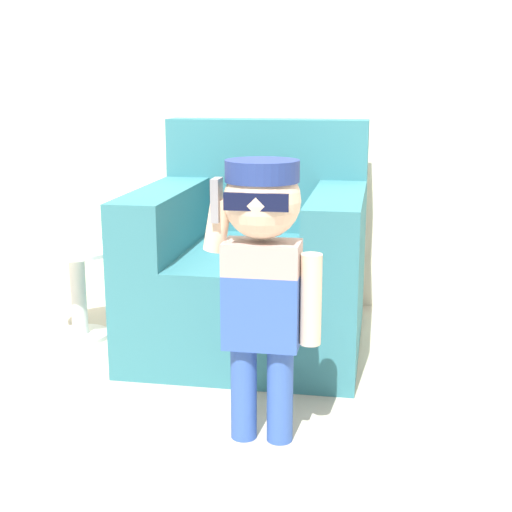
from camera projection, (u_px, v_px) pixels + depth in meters
The scene contains 5 objects.
ground_plane at pixel (229, 344), 3.14m from camera, with size 10.00×10.00×0.00m, color #BCB29E.
wall_back at pixel (256, 45), 3.50m from camera, with size 10.00×0.05×2.60m.
armchair at pixel (254, 267), 3.11m from camera, with size 0.94×0.99×0.96m.
person_child at pixel (263, 258), 2.16m from camera, with size 0.37×0.28×0.90m.
side_table at pixel (78, 283), 3.17m from camera, with size 0.39×0.39×0.42m.
Camera 1 is at (0.63, -2.90, 1.11)m, focal length 50.00 mm.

